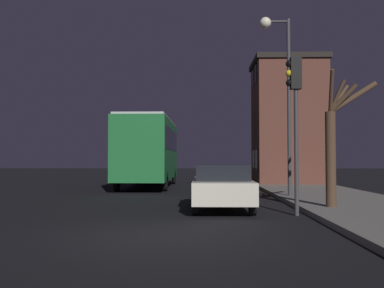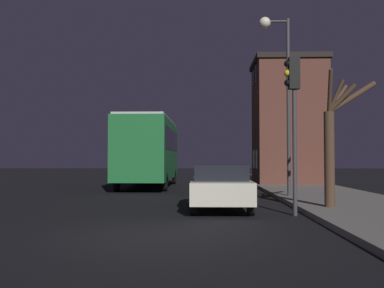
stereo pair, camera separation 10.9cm
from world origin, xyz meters
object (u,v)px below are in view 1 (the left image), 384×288
at_px(traffic_light, 295,102).
at_px(bus, 149,147).
at_px(car_mid_lane, 222,178).
at_px(streetlamp, 279,71).
at_px(bare_tree, 335,141).
at_px(car_near_lane, 222,186).

distance_m(traffic_light, bus, 13.01).
height_order(bus, car_mid_lane, bus).
distance_m(streetlamp, car_mid_lane, 5.89).
bearing_deg(bare_tree, car_near_lane, 172.58).
height_order(bare_tree, bus, bare_tree).
relative_size(bare_tree, car_mid_lane, 1.02).
relative_size(traffic_light, car_mid_lane, 1.13).
distance_m(bus, car_mid_lane, 5.51).
relative_size(traffic_light, bare_tree, 1.10).
bearing_deg(bare_tree, streetlamp, 103.69).
distance_m(traffic_light, car_near_lane, 3.41).
height_order(traffic_light, bus, traffic_light).
relative_size(streetlamp, bus, 0.77).
distance_m(streetlamp, bus, 9.63).
bearing_deg(bus, traffic_light, -64.46).
bearing_deg(bus, streetlamp, -49.27).
distance_m(bare_tree, car_near_lane, 3.66).
distance_m(traffic_light, bare_tree, 1.92).
distance_m(streetlamp, car_near_lane, 5.98).
relative_size(traffic_light, bus, 0.49).
distance_m(car_near_lane, car_mid_lane, 6.82).
bearing_deg(car_mid_lane, car_near_lane, -92.48).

